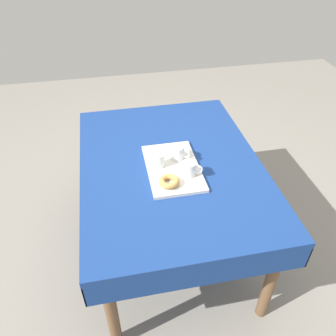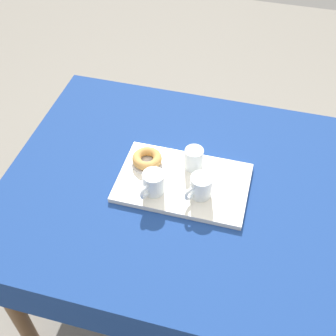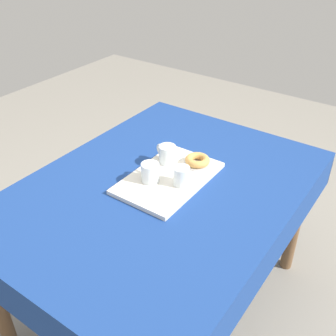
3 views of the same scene
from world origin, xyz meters
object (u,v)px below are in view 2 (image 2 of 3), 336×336
dining_table (197,202)px  donut_plate_left (147,162)px  water_glass_near (194,159)px  sugar_donut_left (147,159)px  tea_mug_left (153,183)px  tea_mug_right (201,187)px  serving_tray (183,183)px

dining_table → donut_plate_left: 0.23m
water_glass_near → donut_plate_left: size_ratio=0.72×
dining_table → sugar_donut_left: size_ratio=12.72×
water_glass_near → donut_plate_left: water_glass_near is taller
water_glass_near → sugar_donut_left: water_glass_near is taller
tea_mug_left → tea_mug_right: same height
water_glass_near → sugar_donut_left: bearing=-170.9°
dining_table → serving_tray: 0.11m
dining_table → tea_mug_left: (-0.14, -0.07, 0.14)m
dining_table → tea_mug_left: tea_mug_left is taller
tea_mug_left → water_glass_near: same height
sugar_donut_left → donut_plate_left: bearing=0.0°
water_glass_near → sugar_donut_left: (-0.17, -0.03, -0.01)m
sugar_donut_left → tea_mug_right: bearing=-23.7°
tea_mug_right → sugar_donut_left: 0.24m
sugar_donut_left → dining_table: bearing=-14.2°
dining_table → sugar_donut_left: (-0.20, 0.05, 0.13)m
tea_mug_right → water_glass_near: (-0.05, 0.12, -0.00)m
tea_mug_left → donut_plate_left: 0.14m
serving_tray → donut_plate_left: donut_plate_left is taller
dining_table → serving_tray: serving_tray is taller
dining_table → tea_mug_left: size_ratio=12.30×
tea_mug_left → sugar_donut_left: size_ratio=1.03×
tea_mug_left → sugar_donut_left: 0.14m
water_glass_near → sugar_donut_left: size_ratio=0.76×
dining_table → tea_mug_right: 0.15m
serving_tray → donut_plate_left: 0.16m
tea_mug_left → water_glass_near: size_ratio=1.37×
serving_tray → sugar_donut_left: sugar_donut_left is taller
tea_mug_right → water_glass_near: same height
dining_table → donut_plate_left: donut_plate_left is taller
water_glass_near → dining_table: bearing=-65.9°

